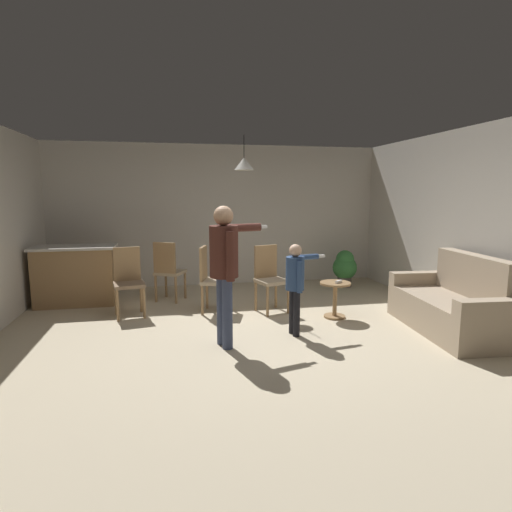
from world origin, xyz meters
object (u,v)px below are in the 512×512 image
object	(u,v)px
person_adult	(225,261)
dining_chair_near_wall	(128,279)
kitchen_counter	(76,275)
side_table_by_couch	(335,295)
dining_chair_spare	(211,277)
dining_chair_by_counter	(269,276)
dining_chair_centre_back	(168,269)
couch_floral	(453,306)
person_child	(296,279)
potted_plant_corner	(345,267)
spare_remote_on_table	(339,282)

from	to	relation	value
person_adult	dining_chair_near_wall	world-z (taller)	person_adult
kitchen_counter	side_table_by_couch	distance (m)	4.11
dining_chair_spare	dining_chair_by_counter	bearing A→B (deg)	98.75
dining_chair_spare	dining_chair_centre_back	bearing A→B (deg)	-124.53
couch_floral	dining_chair_spare	xyz separation A→B (m)	(-3.00, 1.50, 0.21)
person_child	dining_chair_near_wall	world-z (taller)	person_child
side_table_by_couch	dining_chair_by_counter	xyz separation A→B (m)	(-0.85, 0.53, 0.22)
side_table_by_couch	potted_plant_corner	world-z (taller)	potted_plant_corner
person_child	spare_remote_on_table	distance (m)	0.99
dining_chair_by_counter	spare_remote_on_table	world-z (taller)	dining_chair_by_counter
side_table_by_couch	dining_chair_centre_back	distance (m)	2.75
dining_chair_spare	couch_floral	bearing A→B (deg)	79.48
dining_chair_near_wall	spare_remote_on_table	xyz separation A→B (m)	(2.95, -0.76, -0.01)
person_adult	dining_chair_spare	size ratio (longest dim) A/B	1.65
couch_floral	person_child	xyz separation A→B (m)	(-2.06, 0.27, 0.39)
kitchen_counter	dining_chair_near_wall	size ratio (longest dim) A/B	1.26
person_child	side_table_by_couch	bearing A→B (deg)	118.57
couch_floral	dining_chair_near_wall	xyz separation A→B (m)	(-4.20, 1.57, 0.21)
couch_floral	dining_chair_by_counter	bearing A→B (deg)	61.76
spare_remote_on_table	kitchen_counter	bearing A→B (deg)	157.56
person_adult	dining_chair_centre_back	bearing A→B (deg)	-177.92
kitchen_counter	dining_chair_by_counter	bearing A→B (deg)	-18.83
couch_floral	dining_chair_centre_back	world-z (taller)	same
couch_floral	kitchen_counter	world-z (taller)	couch_floral
potted_plant_corner	dining_chair_near_wall	bearing A→B (deg)	-163.45
side_table_by_couch	person_adult	bearing A→B (deg)	-154.31
side_table_by_couch	spare_remote_on_table	bearing A→B (deg)	-59.44
side_table_by_couch	potted_plant_corner	xyz separation A→B (m)	(0.95, 1.86, 0.06)
person_adult	dining_chair_near_wall	bearing A→B (deg)	-155.61
kitchen_counter	dining_chair_centre_back	bearing A→B (deg)	-4.97
spare_remote_on_table	dining_chair_by_counter	bearing A→B (deg)	146.72
person_child	dining_chair_spare	distance (m)	1.56
couch_floral	person_child	distance (m)	2.11
person_adult	spare_remote_on_table	world-z (taller)	person_adult
couch_floral	person_child	bearing A→B (deg)	87.48
person_child	dining_chair_near_wall	bearing A→B (deg)	-130.22
person_adult	spare_remote_on_table	size ratio (longest dim) A/B	12.66
dining_chair_centre_back	spare_remote_on_table	world-z (taller)	dining_chair_centre_back
side_table_by_couch	dining_chair_near_wall	distance (m)	3.01
person_adult	dining_chair_spare	distance (m)	1.53
side_table_by_couch	dining_chair_near_wall	world-z (taller)	dining_chair_near_wall
dining_chair_near_wall	kitchen_counter	bearing A→B (deg)	-53.29
side_table_by_couch	person_child	size ratio (longest dim) A/B	0.45
person_child	dining_chair_spare	world-z (taller)	person_child
person_adult	dining_chair_near_wall	xyz separation A→B (m)	(-1.23, 1.52, -0.48)
person_child	dining_chair_spare	size ratio (longest dim) A/B	1.16
couch_floral	person_adult	size ratio (longest dim) A/B	1.13
side_table_by_couch	spare_remote_on_table	world-z (taller)	spare_remote_on_table
couch_floral	spare_remote_on_table	xyz separation A→B (m)	(-1.25, 0.81, 0.21)
person_child	spare_remote_on_table	world-z (taller)	person_child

